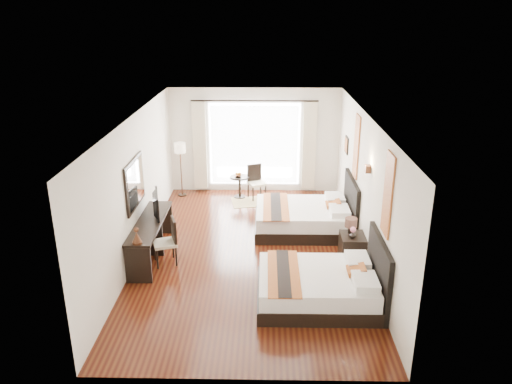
{
  "coord_description": "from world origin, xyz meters",
  "views": [
    {
      "loc": [
        0.3,
        -9.19,
        4.7
      ],
      "look_at": [
        0.11,
        0.23,
        1.23
      ],
      "focal_mm": 35.0,
      "sensor_mm": 36.0,
      "label": 1
    }
  ],
  "objects_px": {
    "desk_chair": "(166,250)",
    "side_table": "(240,187)",
    "nightstand": "(352,248)",
    "table_lamp": "(351,224)",
    "console_desk": "(151,238)",
    "bed_near": "(322,285)",
    "bed_far": "(306,217)",
    "television": "(153,204)",
    "vase": "(352,238)",
    "floor_lamp": "(180,152)",
    "fruit_bowl": "(238,176)",
    "window_chair": "(257,188)"
  },
  "relations": [
    {
      "from": "nightstand",
      "to": "desk_chair",
      "type": "height_order",
      "value": "desk_chair"
    },
    {
      "from": "television",
      "to": "table_lamp",
      "type": "bearing_deg",
      "value": -108.76
    },
    {
      "from": "table_lamp",
      "to": "window_chair",
      "type": "xyz_separation_m",
      "value": [
        -1.91,
        3.36,
        -0.48
      ]
    },
    {
      "from": "nightstand",
      "to": "table_lamp",
      "type": "relative_size",
      "value": 1.55
    },
    {
      "from": "table_lamp",
      "to": "window_chair",
      "type": "bearing_deg",
      "value": 119.56
    },
    {
      "from": "floor_lamp",
      "to": "nightstand",
      "type": "bearing_deg",
      "value": -42.69
    },
    {
      "from": "vase",
      "to": "television",
      "type": "height_order",
      "value": "television"
    },
    {
      "from": "bed_near",
      "to": "television",
      "type": "relative_size",
      "value": 2.44
    },
    {
      "from": "vase",
      "to": "bed_far",
      "type": "bearing_deg",
      "value": 115.41
    },
    {
      "from": "console_desk",
      "to": "fruit_bowl",
      "type": "relative_size",
      "value": 11.49
    },
    {
      "from": "nightstand",
      "to": "desk_chair",
      "type": "relative_size",
      "value": 0.63
    },
    {
      "from": "table_lamp",
      "to": "bed_far",
      "type": "bearing_deg",
      "value": 118.66
    },
    {
      "from": "console_desk",
      "to": "bed_near",
      "type": "bearing_deg",
      "value": -26.4
    },
    {
      "from": "nightstand",
      "to": "table_lamp",
      "type": "distance_m",
      "value": 0.49
    },
    {
      "from": "bed_far",
      "to": "nightstand",
      "type": "bearing_deg",
      "value": -62.01
    },
    {
      "from": "bed_near",
      "to": "fruit_bowl",
      "type": "relative_size",
      "value": 10.78
    },
    {
      "from": "console_desk",
      "to": "side_table",
      "type": "bearing_deg",
      "value": 64.37
    },
    {
      "from": "vase",
      "to": "console_desk",
      "type": "xyz_separation_m",
      "value": [
        -3.97,
        0.28,
        -0.18
      ]
    },
    {
      "from": "vase",
      "to": "window_chair",
      "type": "bearing_deg",
      "value": 118.11
    },
    {
      "from": "desk_chair",
      "to": "side_table",
      "type": "distance_m",
      "value": 3.87
    },
    {
      "from": "console_desk",
      "to": "window_chair",
      "type": "bearing_deg",
      "value": 58.1
    },
    {
      "from": "console_desk",
      "to": "window_chair",
      "type": "xyz_separation_m",
      "value": [
        2.06,
        3.3,
        -0.11
      ]
    },
    {
      "from": "bed_near",
      "to": "nightstand",
      "type": "xyz_separation_m",
      "value": [
        0.74,
        1.45,
        -0.02
      ]
    },
    {
      "from": "floor_lamp",
      "to": "vase",
      "type": "bearing_deg",
      "value": -43.77
    },
    {
      "from": "desk_chair",
      "to": "window_chair",
      "type": "distance_m",
      "value": 3.99
    },
    {
      "from": "bed_near",
      "to": "floor_lamp",
      "type": "xyz_separation_m",
      "value": [
        -3.2,
        5.08,
        0.92
      ]
    },
    {
      "from": "table_lamp",
      "to": "vase",
      "type": "height_order",
      "value": "table_lamp"
    },
    {
      "from": "table_lamp",
      "to": "desk_chair",
      "type": "distance_m",
      "value": 3.64
    },
    {
      "from": "nightstand",
      "to": "vase",
      "type": "height_order",
      "value": "vase"
    },
    {
      "from": "nightstand",
      "to": "television",
      "type": "height_order",
      "value": "television"
    },
    {
      "from": "television",
      "to": "desk_chair",
      "type": "relative_size",
      "value": 0.92
    },
    {
      "from": "bed_near",
      "to": "nightstand",
      "type": "height_order",
      "value": "bed_near"
    },
    {
      "from": "console_desk",
      "to": "desk_chair",
      "type": "relative_size",
      "value": 2.39
    },
    {
      "from": "bed_far",
      "to": "table_lamp",
      "type": "distance_m",
      "value": 1.62
    },
    {
      "from": "television",
      "to": "fruit_bowl",
      "type": "distance_m",
      "value": 3.43
    },
    {
      "from": "bed_near",
      "to": "bed_far",
      "type": "xyz_separation_m",
      "value": [
        -0.05,
        2.93,
        0.01
      ]
    },
    {
      "from": "bed_near",
      "to": "side_table",
      "type": "xyz_separation_m",
      "value": [
        -1.65,
        4.98,
        -0.01
      ]
    },
    {
      "from": "desk_chair",
      "to": "floor_lamp",
      "type": "height_order",
      "value": "floor_lamp"
    },
    {
      "from": "bed_far",
      "to": "vase",
      "type": "bearing_deg",
      "value": -64.59
    },
    {
      "from": "console_desk",
      "to": "fruit_bowl",
      "type": "xyz_separation_m",
      "value": [
        1.57,
        3.33,
        0.23
      ]
    },
    {
      "from": "side_table",
      "to": "fruit_bowl",
      "type": "distance_m",
      "value": 0.32
    },
    {
      "from": "table_lamp",
      "to": "side_table",
      "type": "height_order",
      "value": "table_lamp"
    },
    {
      "from": "nightstand",
      "to": "console_desk",
      "type": "bearing_deg",
      "value": 177.55
    },
    {
      "from": "bed_far",
      "to": "window_chair",
      "type": "distance_m",
      "value": 2.31
    },
    {
      "from": "table_lamp",
      "to": "television",
      "type": "relative_size",
      "value": 0.44
    },
    {
      "from": "table_lamp",
      "to": "side_table",
      "type": "bearing_deg",
      "value": 124.55
    },
    {
      "from": "bed_far",
      "to": "table_lamp",
      "type": "xyz_separation_m",
      "value": [
        0.75,
        -1.37,
        0.44
      ]
    },
    {
      "from": "console_desk",
      "to": "side_table",
      "type": "relative_size",
      "value": 3.77
    },
    {
      "from": "nightstand",
      "to": "vase",
      "type": "bearing_deg",
      "value": -105.75
    },
    {
      "from": "vase",
      "to": "window_chair",
      "type": "distance_m",
      "value": 4.07
    }
  ]
}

